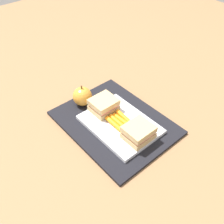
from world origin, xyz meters
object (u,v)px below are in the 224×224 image
Objects in this scene: sandwich_half_left at (138,132)px; apple at (82,96)px; food_tray at (120,124)px; sandwich_half_right at (104,105)px; carrot_sticks_bundle at (120,121)px.

apple reaches higher than sandwich_half_left.
food_tray is at bearing 0.00° from sandwich_half_left.
food_tray is at bearing 180.00° from sandwich_half_right.
carrot_sticks_bundle is (-0.08, -0.00, -0.01)m from sandwich_half_right.
apple is (0.24, 0.02, -0.00)m from sandwich_half_left.
food_tray is at bearing -171.24° from apple.
carrot_sticks_bundle reaches higher than food_tray.
food_tray is 0.16m from apple.
sandwich_half_left is 0.24m from apple.
sandwich_half_left is at bearing 180.00° from food_tray.
sandwich_half_right is (0.16, 0.00, 0.00)m from sandwich_half_left.
food_tray is 2.88× the size of sandwich_half_right.
sandwich_half_right is (0.08, 0.00, 0.03)m from food_tray.
food_tray is 0.08m from sandwich_half_left.
sandwich_half_right is 0.08m from carrot_sticks_bundle.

